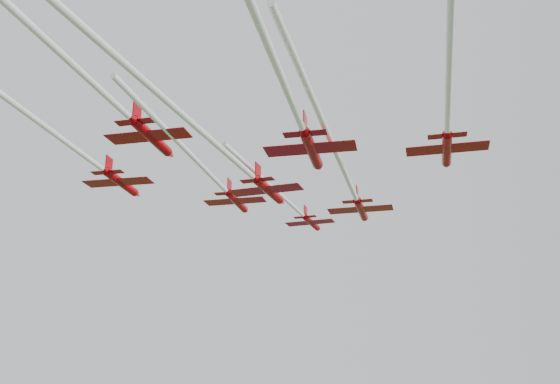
{
  "coord_description": "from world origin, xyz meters",
  "views": [
    {
      "loc": [
        5.36,
        -81.14,
        33.77
      ],
      "look_at": [
        2.5,
        2.29,
        60.99
      ],
      "focal_mm": 40.0,
      "sensor_mm": 36.0,
      "label": 1
    }
  ],
  "objects_px": {
    "jet_row3_right": "(449,86)",
    "jet_lead": "(296,209)",
    "jet_row3_mid": "(213,141)",
    "jet_row3_left": "(64,140)",
    "jet_row2_left": "(217,181)",
    "jet_row4_left": "(68,60)",
    "jet_row4_right": "(282,80)",
    "jet_row2_right": "(348,179)"
  },
  "relations": [
    {
      "from": "jet_lead",
      "to": "jet_row3_mid",
      "type": "height_order",
      "value": "jet_lead"
    },
    {
      "from": "jet_row3_left",
      "to": "jet_row3_mid",
      "type": "relative_size",
      "value": 0.96
    },
    {
      "from": "jet_lead",
      "to": "jet_row3_right",
      "type": "relative_size",
      "value": 0.63
    },
    {
      "from": "jet_row2_right",
      "to": "jet_row4_right",
      "type": "bearing_deg",
      "value": -92.91
    },
    {
      "from": "jet_lead",
      "to": "jet_row4_left",
      "type": "distance_m",
      "value": 50.68
    },
    {
      "from": "jet_row2_right",
      "to": "jet_row4_right",
      "type": "distance_m",
      "value": 29.1
    },
    {
      "from": "jet_row4_left",
      "to": "jet_lead",
      "type": "bearing_deg",
      "value": 77.65
    },
    {
      "from": "jet_row3_left",
      "to": "jet_row4_right",
      "type": "relative_size",
      "value": 0.99
    },
    {
      "from": "jet_row3_mid",
      "to": "jet_row4_left",
      "type": "bearing_deg",
      "value": -114.49
    },
    {
      "from": "jet_row2_right",
      "to": "jet_row3_mid",
      "type": "xyz_separation_m",
      "value": [
        -15.45,
        -13.0,
        -0.02
      ]
    },
    {
      "from": "jet_row3_left",
      "to": "jet_row3_mid",
      "type": "bearing_deg",
      "value": -8.04
    },
    {
      "from": "jet_row3_left",
      "to": "jet_row4_left",
      "type": "xyz_separation_m",
      "value": [
        7.28,
        -18.84,
        -0.15
      ]
    },
    {
      "from": "jet_row3_left",
      "to": "jet_row4_left",
      "type": "height_order",
      "value": "jet_row3_left"
    },
    {
      "from": "jet_row4_left",
      "to": "jet_row4_right",
      "type": "distance_m",
      "value": 19.84
    },
    {
      "from": "jet_row3_left",
      "to": "jet_row2_right",
      "type": "bearing_deg",
      "value": 21.08
    },
    {
      "from": "jet_lead",
      "to": "jet_row3_right",
      "type": "bearing_deg",
      "value": -53.07
    },
    {
      "from": "jet_row3_right",
      "to": "jet_lead",
      "type": "bearing_deg",
      "value": 121.95
    },
    {
      "from": "jet_row2_right",
      "to": "jet_row4_right",
      "type": "xyz_separation_m",
      "value": [
        -7.45,
        -28.12,
        -0.86
      ]
    },
    {
      "from": "jet_lead",
      "to": "jet_row3_right",
      "type": "distance_m",
      "value": 43.81
    },
    {
      "from": "jet_row2_right",
      "to": "jet_row4_left",
      "type": "xyz_separation_m",
      "value": [
        -26.87,
        -26.06,
        2.62
      ]
    },
    {
      "from": "jet_row3_left",
      "to": "jet_row3_right",
      "type": "distance_m",
      "value": 44.58
    },
    {
      "from": "jet_lead",
      "to": "jet_row2_left",
      "type": "bearing_deg",
      "value": -114.57
    },
    {
      "from": "jet_row3_mid",
      "to": "jet_row4_left",
      "type": "height_order",
      "value": "jet_row4_left"
    },
    {
      "from": "jet_row3_mid",
      "to": "jet_lead",
      "type": "bearing_deg",
      "value": 92.2
    },
    {
      "from": "jet_row2_left",
      "to": "jet_row4_left",
      "type": "distance_m",
      "value": 35.2
    },
    {
      "from": "jet_row3_left",
      "to": "jet_row4_right",
      "type": "height_order",
      "value": "jet_row3_left"
    },
    {
      "from": "jet_row3_left",
      "to": "jet_row3_right",
      "type": "height_order",
      "value": "jet_row3_left"
    },
    {
      "from": "jet_lead",
      "to": "jet_row4_right",
      "type": "relative_size",
      "value": 0.65
    },
    {
      "from": "jet_row2_left",
      "to": "jet_row4_left",
      "type": "xyz_separation_m",
      "value": [
        -9.09,
        -34.01,
        0.0
      ]
    },
    {
      "from": "jet_row2_left",
      "to": "jet_row4_right",
      "type": "xyz_separation_m",
      "value": [
        10.33,
        -36.07,
        -3.48
      ]
    },
    {
      "from": "jet_row3_right",
      "to": "jet_row4_right",
      "type": "xyz_separation_m",
      "value": [
        -15.81,
        -7.48,
        -3.09
      ]
    },
    {
      "from": "jet_row2_left",
      "to": "jet_row3_left",
      "type": "relative_size",
      "value": 0.74
    },
    {
      "from": "jet_row2_left",
      "to": "jet_row3_right",
      "type": "xyz_separation_m",
      "value": [
        26.14,
        -28.59,
        -0.39
      ]
    },
    {
      "from": "jet_row3_right",
      "to": "jet_row4_left",
      "type": "distance_m",
      "value": 35.65
    },
    {
      "from": "jet_lead",
      "to": "jet_row4_left",
      "type": "relative_size",
      "value": 0.6
    },
    {
      "from": "jet_row3_mid",
      "to": "jet_row3_left",
      "type": "bearing_deg",
      "value": 179.51
    },
    {
      "from": "jet_row2_right",
      "to": "jet_row3_mid",
      "type": "relative_size",
      "value": 0.87
    },
    {
      "from": "jet_row3_left",
      "to": "jet_row3_mid",
      "type": "height_order",
      "value": "jet_row3_left"
    },
    {
      "from": "jet_lead",
      "to": "jet_row3_left",
      "type": "bearing_deg",
      "value": -117.96
    },
    {
      "from": "jet_lead",
      "to": "jet_row3_right",
      "type": "xyz_separation_m",
      "value": [
        15.15,
        -41.11,
        -0.0
      ]
    },
    {
      "from": "jet_row3_right",
      "to": "jet_row4_right",
      "type": "bearing_deg",
      "value": -142.94
    },
    {
      "from": "jet_row2_right",
      "to": "jet_row3_left",
      "type": "distance_m",
      "value": 35.02
    }
  ]
}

